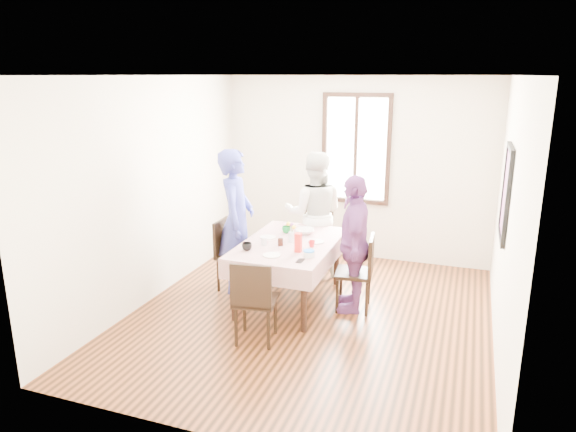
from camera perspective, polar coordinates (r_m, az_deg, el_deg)
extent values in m
plane|color=black|center=(6.17, 2.36, -10.84)|extent=(4.50, 4.50, 0.00)
plane|color=beige|center=(7.84, 7.40, 5.11)|extent=(4.00, 0.00, 4.00)
plane|color=beige|center=(5.48, 22.90, -0.35)|extent=(0.00, 4.50, 4.50)
cube|color=black|center=(7.77, 7.44, 7.26)|extent=(1.02, 0.06, 1.62)
cube|color=white|center=(7.78, 7.46, 7.27)|extent=(0.90, 0.02, 1.50)
cube|color=red|center=(5.73, 22.78, 2.35)|extent=(0.04, 0.76, 0.96)
cube|color=black|center=(6.40, 0.15, -6.16)|extent=(0.95, 1.52, 0.75)
cube|color=#600E14|center=(6.27, 0.15, -2.92)|extent=(1.07, 1.64, 0.01)
cube|color=black|center=(6.78, -5.77, -4.27)|extent=(0.42, 0.42, 0.91)
cube|color=black|center=(6.21, 7.23, -6.17)|extent=(0.47, 0.47, 0.91)
cube|color=black|center=(7.31, 2.89, -2.75)|extent=(0.44, 0.44, 0.91)
cube|color=black|center=(5.47, -3.56, -9.14)|extent=(0.48, 0.48, 0.91)
imported|color=#383C95|center=(6.63, -5.71, -0.54)|extent=(0.58, 0.75, 1.83)
imported|color=silver|center=(7.18, 2.89, 0.28)|extent=(0.96, 0.83, 1.72)
imported|color=#783C7E|center=(6.10, 7.15, -3.02)|extent=(0.59, 1.01, 1.62)
imported|color=black|center=(5.98, -4.52, -3.36)|extent=(0.14, 0.14, 0.09)
imported|color=red|center=(6.09, 2.61, -3.05)|extent=(0.10, 0.10, 0.08)
imported|color=#0C7226|center=(6.62, -0.17, -1.49)|extent=(0.15, 0.15, 0.09)
imported|color=white|center=(6.59, 1.83, -1.70)|extent=(0.28, 0.28, 0.06)
cube|color=red|center=(5.90, 1.13, -2.93)|extent=(0.07, 0.07, 0.22)
cylinder|color=white|center=(5.77, 2.30, -4.18)|extent=(0.13, 0.13, 0.06)
cylinder|color=black|center=(6.13, -0.83, -2.86)|extent=(0.06, 0.06, 0.09)
cylinder|color=silver|center=(6.15, -2.63, -2.79)|extent=(0.07, 0.07, 0.10)
cube|color=black|center=(5.65, 1.34, -4.91)|extent=(0.07, 0.13, 0.01)
cylinder|color=silver|center=(6.26, 0.34, -2.29)|extent=(0.06, 0.06, 0.13)
cylinder|color=white|center=(6.44, -2.24, -2.32)|extent=(0.20, 0.20, 0.01)
cylinder|color=white|center=(6.28, 3.07, -2.80)|extent=(0.20, 0.20, 0.01)
cylinder|color=white|center=(6.80, 1.96, -1.37)|extent=(0.20, 0.20, 0.01)
cylinder|color=white|center=(5.81, -1.80, -4.30)|extent=(0.20, 0.20, 0.01)
cylinder|color=blue|center=(5.75, 2.30, -3.83)|extent=(0.12, 0.12, 0.01)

